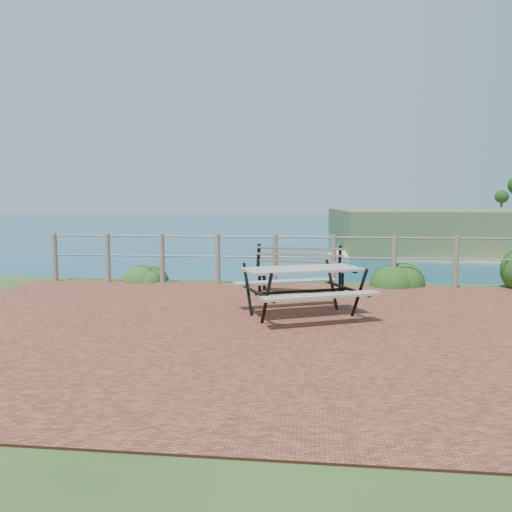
# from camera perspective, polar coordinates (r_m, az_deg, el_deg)

# --- Properties ---
(ground) EXTENTS (10.00, 7.00, 0.12)m
(ground) POSITION_cam_1_polar(r_m,az_deg,el_deg) (6.67, -0.05, -7.98)
(ground) COLOR maroon
(ground) RESTS_ON ground
(ocean) EXTENTS (1200.00, 1200.00, 0.00)m
(ocean) POSITION_cam_1_polar(r_m,az_deg,el_deg) (206.44, 6.36, 5.30)
(ocean) COLOR #126170
(ocean) RESTS_ON ground
(safety_railing) EXTENTS (9.40, 0.10, 1.00)m
(safety_railing) POSITION_cam_1_polar(r_m,az_deg,el_deg) (9.87, 2.18, -0.12)
(safety_railing) COLOR #6B5B4C
(safety_railing) RESTS_ON ground
(picnic_table) EXTENTS (1.76, 1.31, 0.69)m
(picnic_table) POSITION_cam_1_polar(r_m,az_deg,el_deg) (7.12, 5.28, -3.49)
(picnic_table) COLOR gray
(picnic_table) RESTS_ON ground
(park_bench) EXTENTS (1.62, 0.69, 0.89)m
(park_bench) POSITION_cam_1_polar(r_m,az_deg,el_deg) (8.98, 5.15, -0.64)
(park_bench) COLOR brown
(park_bench) RESTS_ON ground
(shrub_lip_west) EXTENTS (0.88, 0.88, 0.66)m
(shrub_lip_west) POSITION_cam_1_polar(r_m,az_deg,el_deg) (10.87, -12.23, -2.75)
(shrub_lip_west) COLOR #1E511F
(shrub_lip_west) RESTS_ON ground
(shrub_lip_east) EXTENTS (0.87, 0.87, 0.66)m
(shrub_lip_east) POSITION_cam_1_polar(r_m,az_deg,el_deg) (10.43, 15.78, -3.19)
(shrub_lip_east) COLOR #164314
(shrub_lip_east) RESTS_ON ground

